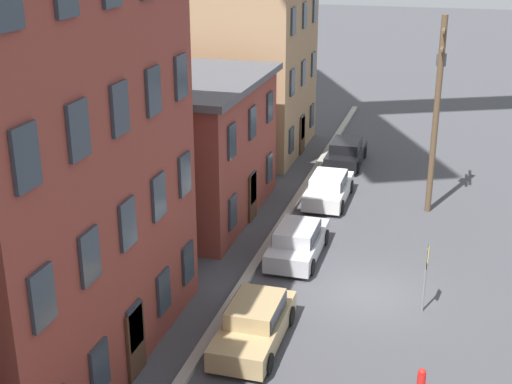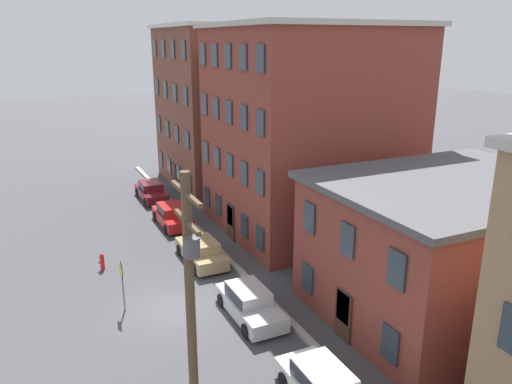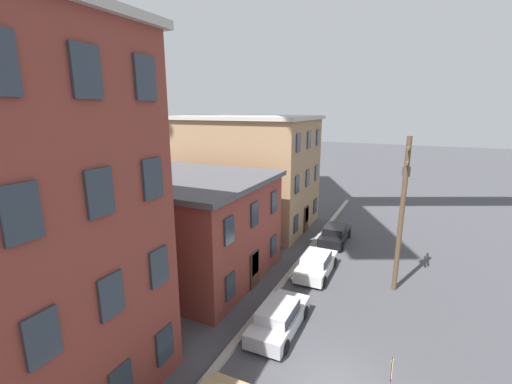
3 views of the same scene
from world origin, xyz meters
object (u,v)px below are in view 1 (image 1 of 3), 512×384
Objects in this scene: caution_sign at (426,267)px; car_tan at (254,322)px; car_silver at (298,240)px; fire_hydrant at (421,383)px; car_black at (346,152)px; car_white at (329,187)px; utility_pole at (437,105)px.

car_tan is at bearing 124.35° from caution_sign.
car_silver is 9.69m from fire_hydrant.
fire_hydrant is at bearing -146.07° from car_silver.
fire_hydrant is (-20.52, -5.43, -0.27)m from car_black.
car_black is at bearing 18.50° from caution_sign.
car_silver is (6.55, 0.06, 0.00)m from car_tan.
fire_hydrant is (-14.56, -5.33, -0.27)m from car_white.
caution_sign reaches higher than car_black.
car_black is 0.48× the size of utility_pole.
fire_hydrant is at bearing -165.18° from car_black.
car_tan is at bearing 74.43° from fire_hydrant.
car_tan is at bearing 160.07° from utility_pole.
car_white is 15.50m from fire_hydrant.
caution_sign reaches higher than car_white.
utility_pole reaches higher than car_white.
car_silver and car_black have the same top height.
car_white is 1.00× the size of car_black.
car_black is (19.03, 0.08, 0.00)m from car_tan.
car_black is at bearing 39.62° from utility_pole.
car_white reaches higher than fire_hydrant.
fire_hydrant is at bearing -177.33° from caution_sign.
caution_sign is (3.50, -5.12, 0.96)m from car_tan.
car_black is (12.48, 0.02, 0.00)m from car_silver.
car_white is 6.45m from utility_pole.
car_black is 8.77m from utility_pole.
car_white is 5.97m from car_black.
car_black is at bearing 0.10° from car_silver.
fire_hydrant is (-4.99, -0.23, -1.23)m from caution_sign.
caution_sign is at bearing -55.65° from car_tan.
car_tan is at bearing 179.90° from car_white.
utility_pole is at bearing -88.71° from car_white.
car_white is 4.58× the size of fire_hydrant.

